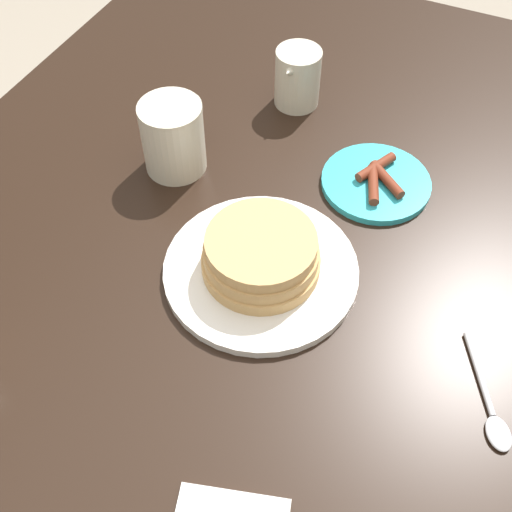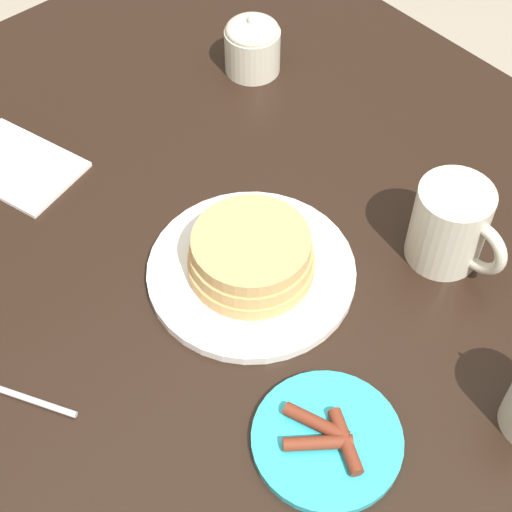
% 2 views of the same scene
% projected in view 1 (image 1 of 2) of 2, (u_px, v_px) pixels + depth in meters
% --- Properties ---
extents(ground_plane, '(8.00, 8.00, 0.00)m').
position_uv_depth(ground_plane, '(264.00, 461.00, 1.40)').
color(ground_plane, gray).
extents(dining_table, '(1.34, 1.03, 0.74)m').
position_uv_depth(dining_table, '(269.00, 296.00, 0.91)').
color(dining_table, black).
rests_on(dining_table, ground_plane).
extents(pancake_plate, '(0.24, 0.24, 0.07)m').
position_uv_depth(pancake_plate, '(261.00, 261.00, 0.78)').
color(pancake_plate, white).
rests_on(pancake_plate, dining_table).
extents(side_plate_bacon, '(0.15, 0.15, 0.02)m').
position_uv_depth(side_plate_bacon, '(376.00, 182.00, 0.89)').
color(side_plate_bacon, '#2DADBC').
rests_on(side_plate_bacon, dining_table).
extents(coffee_mug, '(0.12, 0.09, 0.10)m').
position_uv_depth(coffee_mug, '(174.00, 135.00, 0.88)').
color(coffee_mug, beige).
rests_on(coffee_mug, dining_table).
extents(creamer_pitcher, '(0.11, 0.07, 0.10)m').
position_uv_depth(creamer_pitcher, '(298.00, 76.00, 0.97)').
color(creamer_pitcher, beige).
rests_on(creamer_pitcher, dining_table).
extents(spoon, '(0.13, 0.08, 0.01)m').
position_uv_depth(spoon, '(491.00, 410.00, 0.68)').
color(spoon, silver).
rests_on(spoon, dining_table).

